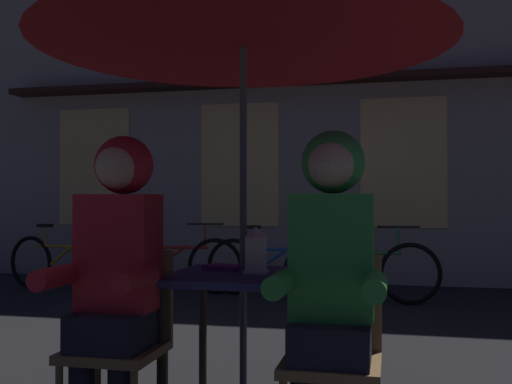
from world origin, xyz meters
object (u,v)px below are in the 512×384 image
at_px(cafe_table, 243,293).
at_px(lantern, 256,249).
at_px(chair_right, 333,346).
at_px(bicycle_third, 275,266).
at_px(patio_umbrella, 243,10).
at_px(bicycle_second, 173,264).
at_px(person_left_hooded, 116,258).
at_px(bicycle_nearest, 63,263).
at_px(chair_left, 122,335).
at_px(bicycle_fourth, 361,271).
at_px(book, 225,267).
at_px(person_right_hooded, 331,262).

xyz_separation_m(cafe_table, lantern, (0.06, 0.01, 0.22)).
relative_size(chair_right, bicycle_third, 0.52).
bearing_deg(cafe_table, patio_umbrella, 0.00).
relative_size(lantern, bicycle_second, 0.14).
xyz_separation_m(person_left_hooded, bicycle_nearest, (-2.69, 4.10, -0.50)).
bearing_deg(cafe_table, bicycle_second, 115.33).
relative_size(cafe_table, bicycle_third, 0.44).
bearing_deg(chair_left, bicycle_nearest, 123.69).
relative_size(cafe_table, bicycle_fourth, 0.44).
bearing_deg(book, person_left_hooded, -105.52).
bearing_deg(lantern, bicycle_nearest, 131.47).
bearing_deg(bicycle_fourth, cafe_table, -96.59).
distance_m(lantern, bicycle_nearest, 4.91).
xyz_separation_m(chair_right, person_left_hooded, (-0.96, -0.06, 0.36)).
distance_m(chair_left, person_left_hooded, 0.36).
xyz_separation_m(person_left_hooded, bicycle_fourth, (0.89, 4.00, -0.50)).
bearing_deg(person_left_hooded, patio_umbrella, 41.57).
height_order(cafe_table, patio_umbrella, patio_umbrella).
bearing_deg(chair_left, cafe_table, 37.55).
bearing_deg(bicycle_fourth, person_left_hooded, -102.59).
distance_m(chair_left, bicycle_third, 4.21).
bearing_deg(bicycle_third, lantern, -80.55).
bearing_deg(chair_right, lantern, 137.82).
bearing_deg(chair_right, cafe_table, 142.45).
distance_m(person_right_hooded, bicycle_fourth, 4.03).
bearing_deg(person_left_hooded, bicycle_third, 91.27).
bearing_deg(patio_umbrella, person_left_hooded, -138.43).
distance_m(person_right_hooded, bicycle_nearest, 5.51).
bearing_deg(bicycle_nearest, lantern, -48.53).
bearing_deg(chair_left, lantern, 34.90).
height_order(cafe_table, person_right_hooded, person_right_hooded).
height_order(patio_umbrella, person_right_hooded, patio_umbrella).
relative_size(chair_left, chair_right, 1.00).
bearing_deg(bicycle_fourth, chair_left, -102.77).
bearing_deg(bicycle_fourth, person_right_hooded, -89.03).
relative_size(lantern, bicycle_third, 0.14).
bearing_deg(bicycle_third, person_left_hooded, -88.73).
bearing_deg(bicycle_second, bicycle_nearest, -173.15).
bearing_deg(chair_right, person_right_hooded, -90.00).
bearing_deg(book, bicycle_fourth, 98.38).
xyz_separation_m(chair_right, book, (-0.61, 0.49, 0.26)).
height_order(bicycle_second, bicycle_third, same).
bearing_deg(bicycle_nearest, patio_umbrella, -49.16).
distance_m(bicycle_third, book, 3.77).
bearing_deg(cafe_table, bicycle_fourth, 83.41).
bearing_deg(person_right_hooded, bicycle_fourth, 90.97).
bearing_deg(bicycle_fourth, bicycle_second, 173.26).
xyz_separation_m(person_left_hooded, book, (0.35, 0.54, -0.09)).
xyz_separation_m(lantern, person_left_hooded, (-0.54, -0.44, -0.01)).
bearing_deg(lantern, bicycle_second, 116.14).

